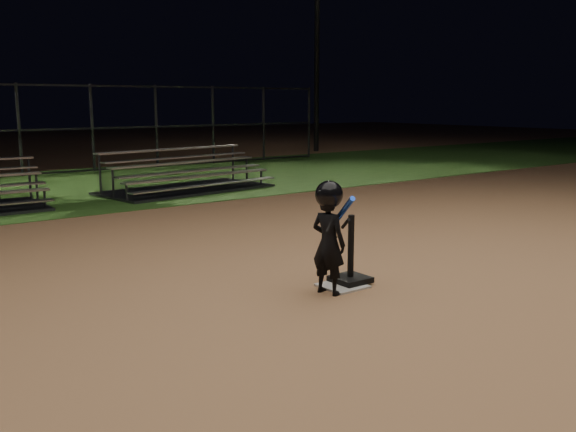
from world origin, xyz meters
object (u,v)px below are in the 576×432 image
(batting_tee, at_px, (350,270))
(bleacher_right, at_px, (187,182))
(home_plate, at_px, (343,286))
(child_batter, at_px, (329,234))
(light_pole_right, at_px, (318,26))

(batting_tee, distance_m, bleacher_right, 8.03)
(home_plate, bearing_deg, child_batter, -163.18)
(child_batter, bearing_deg, batting_tee, -88.97)
(home_plate, relative_size, child_batter, 0.37)
(home_plate, bearing_deg, bleacher_right, 73.99)
(child_batter, bearing_deg, light_pole_right, -54.36)
(home_plate, xyz_separation_m, light_pole_right, (12.00, 14.94, 4.93))
(child_batter, xyz_separation_m, light_pole_right, (12.28, 15.03, 4.30))
(home_plate, relative_size, batting_tee, 0.59)
(batting_tee, bearing_deg, child_batter, -163.87)
(batting_tee, xyz_separation_m, light_pole_right, (11.85, 14.90, 4.78))
(home_plate, distance_m, bleacher_right, 8.11)
(batting_tee, relative_size, child_batter, 0.63)
(bleacher_right, distance_m, light_pole_right, 13.00)
(child_batter, height_order, light_pole_right, light_pole_right)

